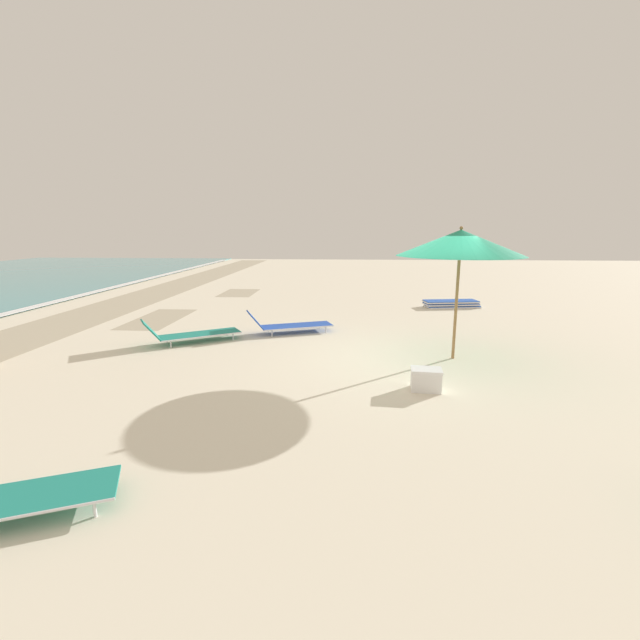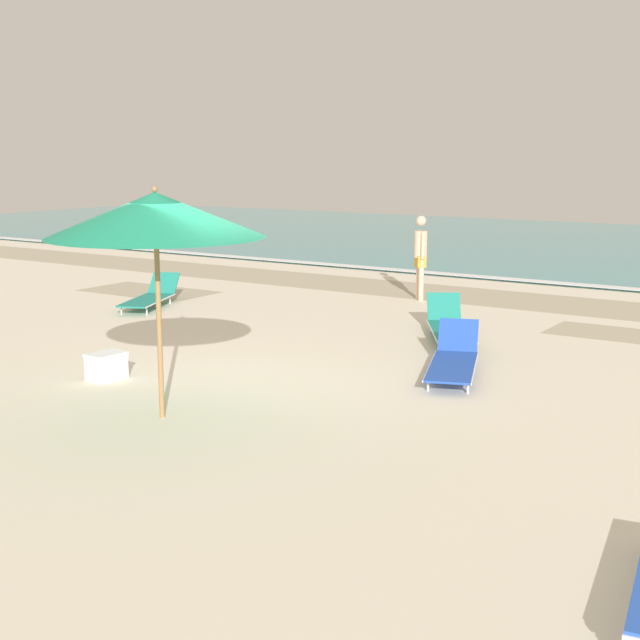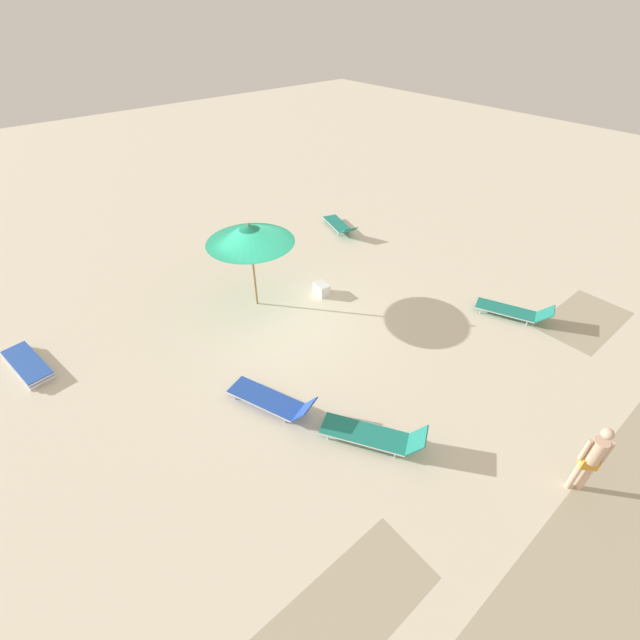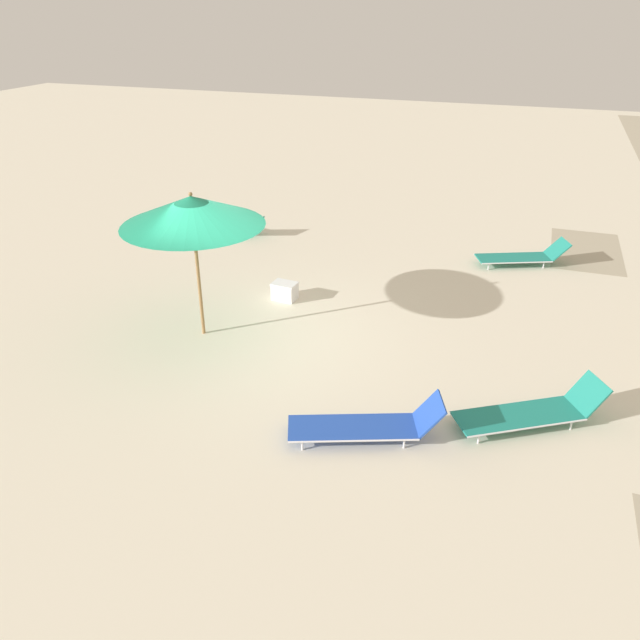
{
  "view_description": "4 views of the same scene",
  "coord_description": "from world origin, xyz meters",
  "views": [
    {
      "loc": [
        -8.54,
        1.27,
        2.62
      ],
      "look_at": [
        -0.43,
        1.77,
        0.9
      ],
      "focal_mm": 24.0,
      "sensor_mm": 36.0,
      "label": 1
    },
    {
      "loc": [
        7.19,
        -8.34,
        3.06
      ],
      "look_at": [
        0.5,
        1.85,
        0.75
      ],
      "focal_mm": 50.0,
      "sensor_mm": 36.0,
      "label": 2
    },
    {
      "loc": [
        5.58,
        8.51,
        7.7
      ],
      "look_at": [
        0.06,
        1.97,
        1.05
      ],
      "focal_mm": 24.0,
      "sensor_mm": 36.0,
      "label": 3
    },
    {
      "loc": [
        9.09,
        4.42,
        5.59
      ],
      "look_at": [
        0.64,
        1.51,
        0.94
      ],
      "focal_mm": 35.0,
      "sensor_mm": 36.0,
      "label": 4
    }
  ],
  "objects": [
    {
      "name": "ground_plane",
      "position": [
        0.0,
        0.01,
        -0.08
      ],
      "size": [
        60.0,
        60.0,
        0.16
      ],
      "color": "beige"
    },
    {
      "name": "ocean_water",
      "position": [
        0.0,
        20.85,
        0.03
      ],
      "size": [
        60.0,
        18.41,
        0.07
      ],
      "color": "teal",
      "rests_on": "ground_plane"
    },
    {
      "name": "beach_umbrella",
      "position": [
        0.13,
        -0.96,
        2.36
      ],
      "size": [
        2.49,
        2.49,
        2.68
      ],
      "color": "#9E7547",
      "rests_on": "ground_plane"
    },
    {
      "name": "sun_lounger_under_umbrella",
      "position": [
        2.14,
        2.74,
        0.22
      ],
      "size": [
        1.33,
        2.24,
        0.61
      ],
      "rotation": [
        0.0,
        0.0,
        0.36
      ],
      "color": "blue",
      "rests_on": "ground_plane"
    },
    {
      "name": "sun_lounger_beside_umbrella",
      "position": [
        -5.28,
        4.48,
        0.22
      ],
      "size": [
        1.36,
        2.14,
        0.57
      ],
      "rotation": [
        0.0,
        0.0,
        0.4
      ],
      "color": "#1E8475",
      "rests_on": "ground_plane"
    },
    {
      "name": "sun_lounger_near_water_left",
      "position": [
        1.05,
        4.93,
        0.22
      ],
      "size": [
        1.67,
        2.19,
        0.62
      ],
      "rotation": [
        0.0,
        0.0,
        0.55
      ],
      "color": "#1E8475",
      "rests_on": "ground_plane"
    },
    {
      "name": "beachgoer_wading_adult",
      "position": [
        -1.16,
        8.19,
        1.0
      ],
      "size": [
        0.33,
        0.36,
        1.76
      ],
      "rotation": [
        0.0,
        0.0,
        2.3
      ],
      "color": "beige",
      "rests_on": "ground_plane"
    },
    {
      "name": "cooler_box",
      "position": [
        -1.72,
        -0.07,
        0.19
      ],
      "size": [
        0.4,
        0.53,
        0.37
      ],
      "rotation": [
        0.0,
        0.0,
        1.48
      ],
      "color": "white",
      "rests_on": "ground_plane"
    }
  ]
}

